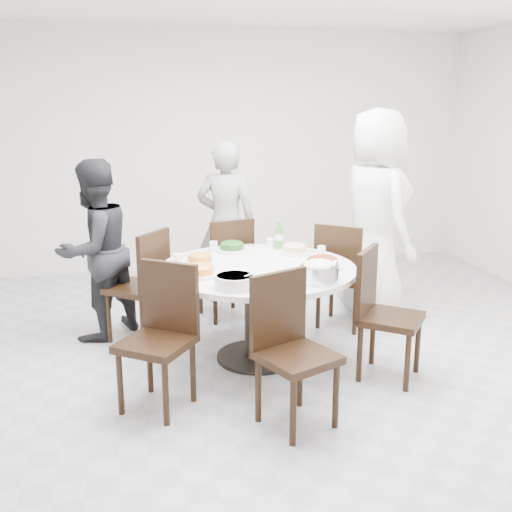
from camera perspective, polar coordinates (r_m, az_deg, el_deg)
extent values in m
cube|color=#A6A6AB|center=(4.71, 3.69, -10.17)|extent=(6.00, 6.00, 0.01)
cube|color=white|center=(7.23, -3.00, 9.95)|extent=(6.00, 0.01, 2.80)
cylinder|color=white|center=(4.65, 0.14, -5.47)|extent=(1.50, 1.50, 0.75)
cube|color=black|center=(5.37, 8.36, -1.76)|extent=(0.59, 0.59, 0.95)
cube|color=black|center=(5.56, -3.07, -1.08)|extent=(0.51, 0.51, 0.95)
cube|color=black|center=(5.10, -11.33, -2.76)|extent=(0.59, 0.59, 0.95)
cube|color=black|center=(3.93, -9.54, -7.91)|extent=(0.59, 0.59, 0.95)
cube|color=black|center=(3.69, 3.96, -9.26)|extent=(0.55, 0.55, 0.95)
cube|color=black|center=(4.42, 12.74, -5.55)|extent=(0.59, 0.59, 0.95)
imported|color=white|center=(5.64, 11.27, 3.93)|extent=(0.75, 1.02, 1.92)
imported|color=black|center=(5.93, -2.87, 3.19)|extent=(0.69, 0.57, 1.61)
imported|color=black|center=(5.17, -15.10, 0.51)|extent=(0.93, 0.93, 1.52)
cylinder|color=white|center=(4.98, -2.32, 0.78)|extent=(0.26, 0.26, 0.07)
cylinder|color=white|center=(4.92, 3.69, 0.59)|extent=(0.25, 0.25, 0.07)
cylinder|color=white|center=(4.62, -5.35, -0.38)|extent=(0.24, 0.24, 0.06)
cylinder|color=white|center=(4.51, 6.33, -0.70)|extent=(0.30, 0.30, 0.08)
cylinder|color=white|center=(4.29, -5.38, -1.48)|extent=(0.27, 0.27, 0.07)
cylinder|color=silver|center=(4.16, 6.07, -1.67)|extent=(0.27, 0.27, 0.12)
cylinder|color=white|center=(4.02, -2.04, -2.43)|extent=(0.28, 0.28, 0.09)
cylinder|color=#3E7D32|center=(5.06, 2.18, 2.02)|extent=(0.07, 0.07, 0.24)
cylinder|color=white|center=(5.11, -1.18, 1.20)|extent=(0.07, 0.07, 0.08)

